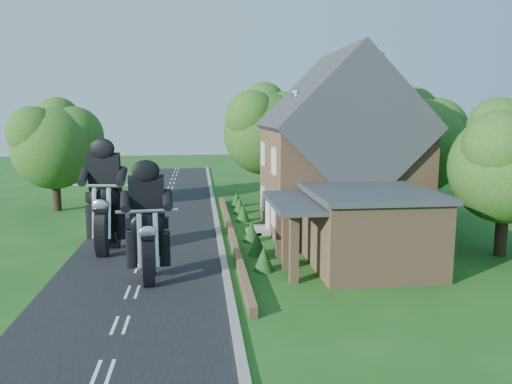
{
  "coord_description": "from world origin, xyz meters",
  "views": [
    {
      "loc": [
        2.58,
        -21.5,
        6.74
      ],
      "look_at": [
        5.44,
        3.1,
        2.8
      ],
      "focal_mm": 35.0,
      "sensor_mm": 36.0,
      "label": 1
    }
  ],
  "objects": [
    {
      "name": "shrub_d",
      "position": [
        5.3,
        9.0,
        0.55
      ],
      "size": [
        0.9,
        0.9,
        1.1
      ],
      "primitive_type": "cone",
      "color": "#133B13",
      "rests_on": "ground"
    },
    {
      "name": "tree_far_road",
      "position": [
        -6.86,
        14.11,
        4.84
      ],
      "size": [
        6.08,
        5.6,
        7.84
      ],
      "color": "black",
      "rests_on": "ground"
    },
    {
      "name": "kerb",
      "position": [
        3.65,
        0.0,
        0.06
      ],
      "size": [
        0.3,
        80.0,
        0.12
      ],
      "primitive_type": "cube",
      "color": "gray",
      "rests_on": "ground"
    },
    {
      "name": "shrub_b",
      "position": [
        5.3,
        1.5,
        0.55
      ],
      "size": [
        0.9,
        0.9,
        1.1
      ],
      "primitive_type": "cone",
      "color": "#133B13",
      "rests_on": "ground"
    },
    {
      "name": "house",
      "position": [
        10.49,
        6.0,
        4.34
      ],
      "size": [
        9.54,
        8.64,
        10.24
      ],
      "color": "#876444",
      "rests_on": "ground"
    },
    {
      "name": "road",
      "position": [
        0.0,
        0.0,
        0.01
      ],
      "size": [
        7.0,
        80.0,
        0.02
      ],
      "primitive_type": "cube",
      "color": "black",
      "rests_on": "ground"
    },
    {
      "name": "motorcycle_lead",
      "position": [
        0.54,
        -1.87,
        0.74
      ],
      "size": [
        0.55,
        1.62,
        1.48
      ],
      "primitive_type": null,
      "rotation": [
        0.0,
        0.0,
        3.24
      ],
      "color": "black",
      "rests_on": "ground"
    },
    {
      "name": "tree_house_right",
      "position": [
        16.65,
        8.62,
        5.19
      ],
      "size": [
        6.51,
        6.0,
        8.4
      ],
      "color": "black",
      "rests_on": "ground"
    },
    {
      "name": "shrub_a",
      "position": [
        5.3,
        -1.0,
        0.55
      ],
      "size": [
        0.9,
        0.9,
        1.1
      ],
      "primitive_type": "cone",
      "color": "#133B13",
      "rests_on": "ground"
    },
    {
      "name": "garden_wall",
      "position": [
        4.3,
        5.0,
        0.2
      ],
      "size": [
        0.3,
        22.0,
        0.4
      ],
      "primitive_type": "cube",
      "color": "#876444",
      "rests_on": "ground"
    },
    {
      "name": "shrub_f",
      "position": [
        5.3,
        14.0,
        0.55
      ],
      "size": [
        0.9,
        0.9,
        1.1
      ],
      "primitive_type": "cone",
      "color": "#133B13",
      "rests_on": "ground"
    },
    {
      "name": "shrub_e",
      "position": [
        5.3,
        11.5,
        0.55
      ],
      "size": [
        0.9,
        0.9,
        1.1
      ],
      "primitive_type": "cone",
      "color": "#133B13",
      "rests_on": "ground"
    },
    {
      "name": "ground",
      "position": [
        0.0,
        0.0,
        0.0
      ],
      "size": [
        120.0,
        120.0,
        0.0
      ],
      "primitive_type": "plane",
      "color": "#1B4D15",
      "rests_on": "ground"
    },
    {
      "name": "tree_behind_left",
      "position": [
        8.16,
        17.13,
        5.73
      ],
      "size": [
        6.94,
        6.4,
        9.16
      ],
      "color": "black",
      "rests_on": "ground"
    },
    {
      "name": "motorcycle_follow",
      "position": [
        -1.85,
        2.63,
        0.84
      ],
      "size": [
        0.75,
        1.84,
        1.67
      ],
      "primitive_type": null,
      "rotation": [
        0.0,
        0.0,
        2.97
      ],
      "color": "black",
      "rests_on": "ground"
    },
    {
      "name": "tree_behind_house",
      "position": [
        14.18,
        16.14,
        6.23
      ],
      "size": [
        7.81,
        7.2,
        10.08
      ],
      "color": "black",
      "rests_on": "ground"
    },
    {
      "name": "annex",
      "position": [
        9.87,
        -0.8,
        1.77
      ],
      "size": [
        7.05,
        5.94,
        3.44
      ],
      "color": "#876444",
      "rests_on": "ground"
    },
    {
      "name": "shrub_c",
      "position": [
        5.3,
        4.0,
        0.55
      ],
      "size": [
        0.9,
        0.9,
        1.1
      ],
      "primitive_type": "cone",
      "color": "#133B13",
      "rests_on": "ground"
    }
  ]
}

